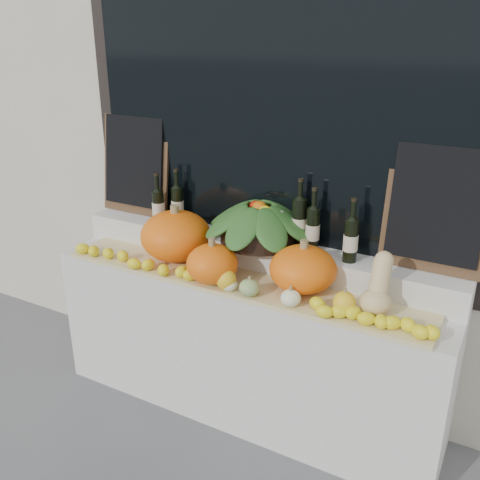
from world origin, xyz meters
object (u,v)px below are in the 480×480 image
pumpkin_left (176,236)px  butternut_squash (378,289)px  wine_bottle_tall (299,223)px  produce_bowl (259,221)px  pumpkin_right (303,269)px

pumpkin_left → butternut_squash: butternut_squash is taller
wine_bottle_tall → produce_bowl: bearing=-170.9°
pumpkin_right → produce_bowl: 0.42m
butternut_squash → wine_bottle_tall: wine_bottle_tall is taller
pumpkin_left → butternut_squash: bearing=-3.2°
produce_bowl → pumpkin_right: bearing=-28.9°
butternut_squash → pumpkin_left: bearing=176.8°
produce_bowl → pumpkin_left: bearing=-158.8°
butternut_squash → wine_bottle_tall: bearing=152.0°
pumpkin_left → butternut_squash: 1.20m
pumpkin_right → butternut_squash: size_ratio=1.19×
pumpkin_right → wine_bottle_tall: bearing=118.6°
butternut_squash → produce_bowl: bearing=162.1°
wine_bottle_tall → butternut_squash: bearing=-28.0°
butternut_squash → produce_bowl: 0.80m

